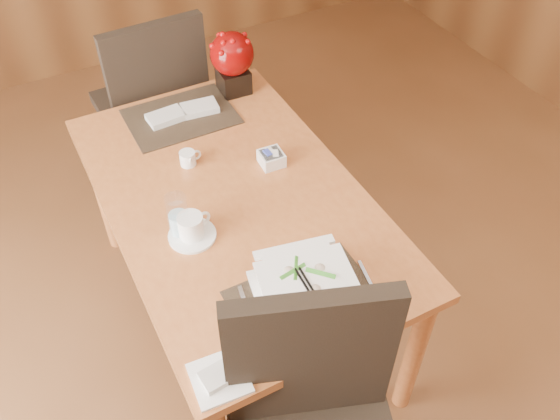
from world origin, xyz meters
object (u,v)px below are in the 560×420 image
water_glass (178,216)px  coffee_cup (191,228)px  bread_plate (219,378)px  sugar_caddy (271,158)px  far_chair (155,100)px  creamer_jug (188,158)px  soup_setting (306,289)px  dining_table (235,214)px  berry_decor (232,59)px

water_glass → coffee_cup: bearing=-48.9°
bread_plate → water_glass: bearing=79.8°
sugar_caddy → far_chair: 0.90m
water_glass → sugar_caddy: size_ratio=1.91×
water_glass → creamer_jug: (0.16, 0.33, -0.06)m
coffee_cup → far_chair: bearing=79.0°
soup_setting → bread_plate: (-0.35, -0.12, -0.06)m
coffee_cup → far_chair: 1.10m
coffee_cup → far_chair: far_chair is taller
coffee_cup → creamer_jug: 0.39m
dining_table → coffee_cup: (-0.21, -0.12, 0.14)m
creamer_jug → sugar_caddy: bearing=-28.3°
soup_setting → creamer_jug: size_ratio=4.47×
dining_table → coffee_cup: bearing=-150.9°
water_glass → bread_plate: water_glass is taller
dining_table → creamer_jug: (-0.08, 0.25, 0.13)m
coffee_cup → berry_decor: size_ratio=0.59×
coffee_cup → water_glass: 0.06m
dining_table → creamer_jug: 0.29m
coffee_cup → sugar_caddy: bearing=27.3°
coffee_cup → far_chair: (0.21, 1.07, -0.20)m
coffee_cup → far_chair: size_ratio=0.16×
dining_table → bread_plate: (-0.35, -0.66, 0.10)m
dining_table → far_chair: size_ratio=1.42×
water_glass → far_chair: size_ratio=0.16×
creamer_jug → berry_decor: 0.55m
dining_table → coffee_cup: coffee_cup is taller
dining_table → far_chair: (-0.01, 0.95, -0.06)m
bread_plate → coffee_cup: bearing=76.2°
dining_table → berry_decor: berry_decor is taller
dining_table → sugar_caddy: size_ratio=16.75×
creamer_jug → far_chair: size_ratio=0.08×
berry_decor → bread_plate: berry_decor is taller
creamer_jug → berry_decor: size_ratio=0.29×
coffee_cup → creamer_jug: bearing=70.7°
dining_table → creamer_jug: size_ratio=18.57×
coffee_cup → sugar_caddy: coffee_cup is taller
water_glass → far_chair: bearing=77.1°
sugar_caddy → berry_decor: (0.08, 0.53, 0.13)m
bread_plate → far_chair: size_ratio=0.15×
dining_table → creamer_jug: creamer_jug is taller
sugar_caddy → coffee_cup: bearing=-152.7°
dining_table → berry_decor: 0.73m
dining_table → bread_plate: bread_plate is taller
water_glass → berry_decor: berry_decor is taller
bread_plate → berry_decor: bearing=63.9°
dining_table → water_glass: 0.31m
water_glass → bread_plate: size_ratio=1.10×
soup_setting → coffee_cup: bearing=128.0°
soup_setting → bread_plate: 0.37m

